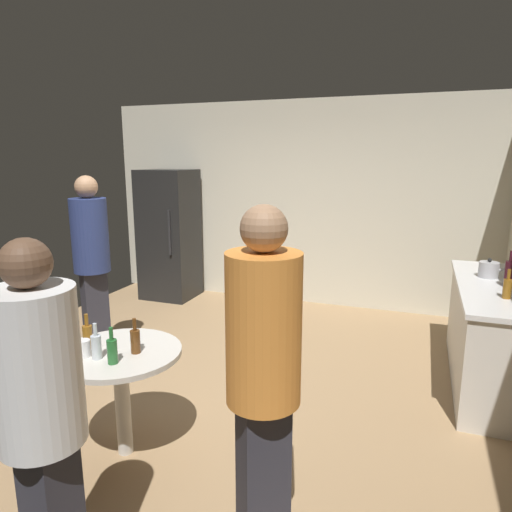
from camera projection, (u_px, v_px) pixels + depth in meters
ground_plane at (213, 389)px, 4.04m from camera, size 5.20×5.20×0.10m
wall_back at (294, 204)px, 6.16m from camera, size 5.32×0.06×2.70m
refrigerator at (169, 234)px, 6.43m from camera, size 0.70×0.68×1.80m
kitchen_counter at (492, 334)px, 3.97m from camera, size 0.64×1.84×0.90m
kettle at (489, 270)px, 4.11m from camera, size 0.24×0.17×0.18m
wine_bottle_on_counter at (509, 273)px, 3.78m from camera, size 0.08×0.08×0.31m
beer_bottle_on_counter at (507, 288)px, 3.48m from camera, size 0.06×0.06×0.23m
foreground_table at (120, 366)px, 2.97m from camera, size 0.80×0.80×0.73m
beer_bottle_amber at (88, 335)px, 2.98m from camera, size 0.06×0.06×0.23m
beer_bottle_brown at (135, 340)px, 2.90m from camera, size 0.06×0.06×0.23m
beer_bottle_green at (112, 350)px, 2.75m from camera, size 0.06×0.06×0.23m
beer_bottle_clear at (96, 346)px, 2.82m from camera, size 0.06×0.06×0.23m
plastic_cup_white at (84, 348)px, 2.85m from camera, size 0.08×0.08×0.11m
person_in_navy_shirt at (91, 254)px, 4.36m from camera, size 0.47×0.47×1.80m
person_in_orange_shirt at (263, 366)px, 2.05m from camera, size 0.48×0.48×1.77m
person_in_white_shirt at (41, 407)px, 1.83m from camera, size 0.40×0.40×1.66m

